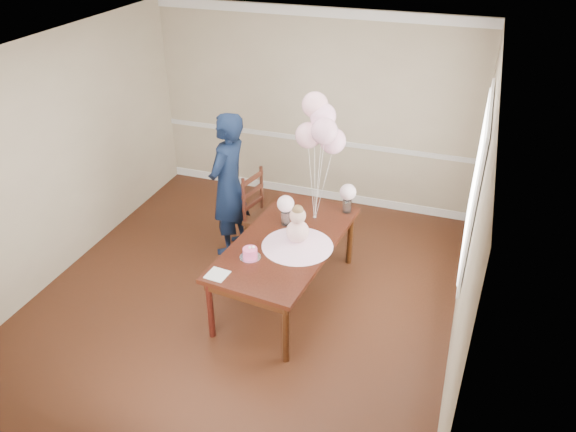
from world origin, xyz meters
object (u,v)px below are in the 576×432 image
Objects in this scene: dining_table_top at (287,242)px; woman at (228,185)px; birthday_cake at (250,253)px; dining_chair_seat at (268,220)px.

woman is (-0.97, 0.68, 0.19)m from dining_table_top.
woman is (-0.73, 1.10, 0.10)m from birthday_cake.
woman reaches higher than dining_chair_seat.
dining_chair_seat is at bearing 103.84° from woman.
dining_chair_seat is 0.64m from woman.
woman is at bearing -159.77° from dining_chair_seat.
dining_table_top is 1.10× the size of woman.
birthday_cake is at bearing -65.02° from dining_chair_seat.
birthday_cake reaches higher than dining_chair_seat.
dining_chair_seat is 0.25× the size of woman.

